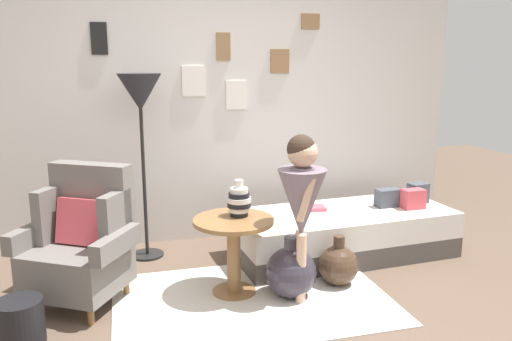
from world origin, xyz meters
name	(u,v)px	position (x,y,z in m)	size (l,w,h in m)	color
ground_plane	(272,335)	(0.00, 0.00, 0.00)	(12.00, 12.00, 0.00)	brown
gallery_wall	(213,102)	(0.00, 1.95, 1.30)	(4.80, 0.12, 2.60)	silver
rug	(252,299)	(0.00, 0.50, 0.01)	(1.94, 1.31, 0.01)	silver
armchair	(82,242)	(-1.15, 0.81, 0.44)	(0.90, 0.84, 0.97)	olive
daybed	(343,233)	(1.00, 1.15, 0.20)	(1.95, 0.93, 0.40)	#4C4742
pillow_head	(418,193)	(1.76, 1.22, 0.49)	(0.17, 0.12, 0.18)	#474C56
pillow_mid	(413,199)	(1.62, 1.07, 0.49)	(0.19, 0.12, 0.17)	#D64C56
pillow_back	(388,198)	(1.43, 1.18, 0.48)	(0.21, 0.12, 0.16)	#474C56
side_table	(234,240)	(-0.10, 0.65, 0.41)	(0.58, 0.58, 0.57)	olive
vase_striped	(239,201)	(-0.04, 0.71, 0.68)	(0.17, 0.17, 0.27)	black
floor_lamp	(140,101)	(-0.68, 1.56, 1.35)	(0.36, 0.36, 1.58)	black
person_child	(302,196)	(0.33, 0.42, 0.77)	(0.34, 0.34, 1.20)	#D8AD8E
book_on_daybed	(312,208)	(0.75, 1.26, 0.42)	(0.22, 0.16, 0.03)	#C85466
demijohn_near	(291,272)	(0.29, 0.49, 0.19)	(0.37, 0.37, 0.46)	#332D38
demijohn_far	(338,265)	(0.70, 0.59, 0.16)	(0.31, 0.31, 0.39)	#473323
magazine_basket	(20,322)	(-1.50, 0.31, 0.14)	(0.28, 0.28, 0.28)	black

